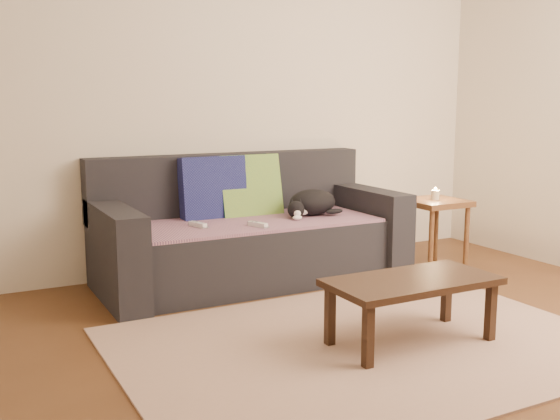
{
  "coord_description": "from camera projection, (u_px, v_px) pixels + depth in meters",
  "views": [
    {
      "loc": [
        -1.89,
        -2.5,
        1.25
      ],
      "look_at": [
        0.05,
        1.2,
        0.55
      ],
      "focal_mm": 42.0,
      "sensor_mm": 36.0,
      "label": 1
    }
  ],
  "objects": [
    {
      "name": "wii_remote_a",
      "position": [
        198.0,
        225.0,
        4.25
      ],
      "size": [
        0.08,
        0.15,
        0.03
      ],
      "primitive_type": "cube",
      "rotation": [
        0.0,
        0.0,
        1.88
      ],
      "color": "white",
      "rests_on": "throw_blanket"
    },
    {
      "name": "wii_remote_b",
      "position": [
        258.0,
        225.0,
        4.25
      ],
      "size": [
        0.09,
        0.15,
        0.03
      ],
      "primitive_type": "cube",
      "rotation": [
        0.0,
        0.0,
        1.93
      ],
      "color": "white",
      "rests_on": "throw_blanket"
    },
    {
      "name": "sofa",
      "position": [
        249.0,
        237.0,
        4.58
      ],
      "size": [
        2.1,
        0.94,
        0.87
      ],
      "color": "#232328",
      "rests_on": "ground"
    },
    {
      "name": "throw_blanket",
      "position": [
        255.0,
        222.0,
        4.48
      ],
      "size": [
        1.66,
        0.74,
        0.02
      ],
      "primitive_type": "cube",
      "color": "#432A50",
      "rests_on": "sofa"
    },
    {
      "name": "cushion_green",
      "position": [
        249.0,
        188.0,
        4.71
      ],
      "size": [
        0.46,
        0.21,
        0.48
      ],
      "primitive_type": "cube",
      "rotation": [
        -0.22,
        0.0,
        0.0
      ],
      "color": "#0B4C46",
      "rests_on": "throw_blanket"
    },
    {
      "name": "cat",
      "position": [
        311.0,
        203.0,
        4.67
      ],
      "size": [
        0.44,
        0.33,
        0.18
      ],
      "rotation": [
        0.0,
        0.0,
        -0.22
      ],
      "color": "black",
      "rests_on": "throw_blanket"
    },
    {
      "name": "ground",
      "position": [
        383.0,
        355.0,
        3.26
      ],
      "size": [
        4.5,
        4.5,
        0.0
      ],
      "primitive_type": "plane",
      "color": "brown",
      "rests_on": "ground"
    },
    {
      "name": "rug",
      "position": [
        366.0,
        344.0,
        3.39
      ],
      "size": [
        2.5,
        1.8,
        0.01
      ],
      "primitive_type": "cube",
      "color": "tan",
      "rests_on": "ground"
    },
    {
      "name": "cushion_navy",
      "position": [
        213.0,
        190.0,
        4.58
      ],
      "size": [
        0.47,
        0.17,
        0.48
      ],
      "primitive_type": "cube",
      "rotation": [
        -0.12,
        0.0,
        0.0
      ],
      "color": "#111449",
      "rests_on": "throw_blanket"
    },
    {
      "name": "candle",
      "position": [
        435.0,
        195.0,
        4.85
      ],
      "size": [
        0.06,
        0.06,
        0.09
      ],
      "color": "beige",
      "rests_on": "side_table"
    },
    {
      "name": "coffee_table",
      "position": [
        412.0,
        287.0,
        3.35
      ],
      "size": [
        0.88,
        0.44,
        0.35
      ],
      "color": "black",
      "rests_on": "rug"
    },
    {
      "name": "side_table",
      "position": [
        435.0,
        212.0,
        4.87
      ],
      "size": [
        0.42,
        0.42,
        0.52
      ],
      "color": "brown",
      "rests_on": "ground"
    },
    {
      "name": "back_wall",
      "position": [
        223.0,
        94.0,
        4.79
      ],
      "size": [
        4.5,
        0.04,
        2.6
      ],
      "primitive_type": "cube",
      "color": "beige",
      "rests_on": "ground"
    }
  ]
}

